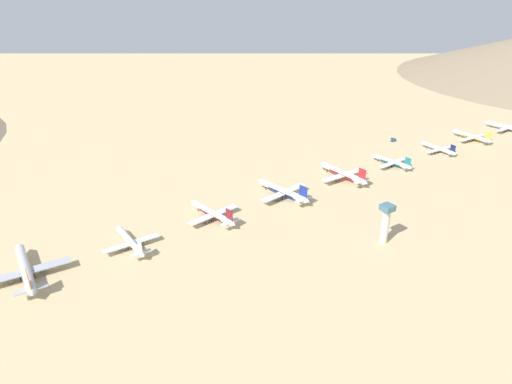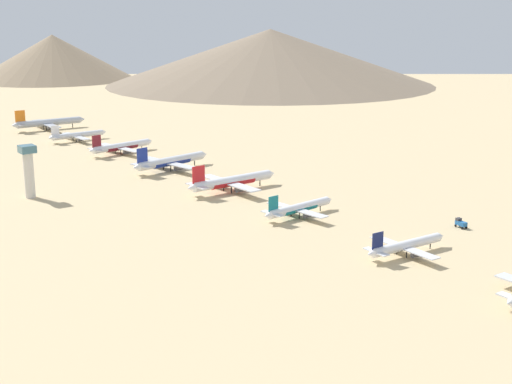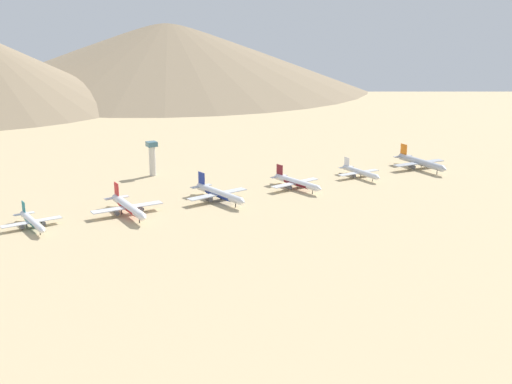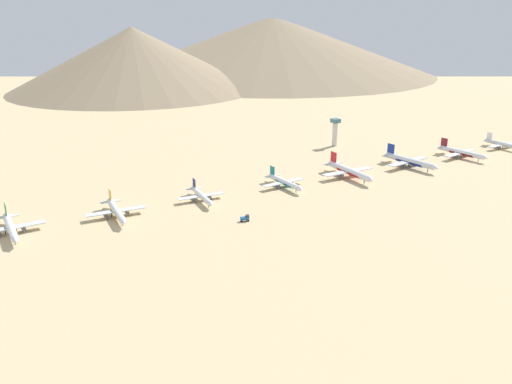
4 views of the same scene
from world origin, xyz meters
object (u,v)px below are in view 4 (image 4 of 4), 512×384
Objects in this scene: parked_jet_2 at (201,196)px; service_truck at (245,218)px; parked_jet_0 at (11,227)px; parked_jet_5 at (410,161)px; parked_jet_7 at (503,144)px; parked_jet_6 at (461,153)px; control_tower at (335,131)px; parked_jet_4 at (349,171)px; parked_jet_3 at (284,182)px; parked_jet_1 at (116,211)px.

parked_jet_2 is 7.24× the size of service_truck.
service_truck is at bearing 13.60° from parked_jet_2.
parked_jet_5 is (-2.08, 296.75, 0.67)m from parked_jet_0.
parked_jet_0 is at bearing -88.78° from parked_jet_7.
control_tower reaches higher than parked_jet_6.
service_truck is (43.01, -108.23, -3.12)m from parked_jet_4.
service_truck is (45.67, -228.96, -2.58)m from parked_jet_6.
parked_jet_5 is at bearing 9.24° from control_tower.
parked_jet_4 is 116.50m from service_truck.
parked_jet_3 is 133.14m from control_tower.
parked_jet_6 is at bearing -85.14° from parked_jet_7.
parked_jet_6 is 1.87× the size of control_tower.
parked_jet_0 is at bearing -108.09° from service_truck.
parked_jet_2 is 0.82× the size of parked_jet_6.
parked_jet_3 is 55.49m from parked_jet_4.
parked_jet_6 is at bearing 90.29° from parked_jet_3.
service_truck is (45.00, 10.88, -1.78)m from parked_jet_2.
parked_jet_3 is at bearing 90.96° from parked_jet_0.
parked_jet_2 is at bearing -63.01° from control_tower.
parked_jet_4 is at bearing -28.40° from control_tower.
parked_jet_4 reaches higher than parked_jet_1.
parked_jet_7 is (-9.44, 355.46, -0.15)m from parked_jet_1.
parked_jet_7 is at bearing 59.18° from control_tower.
parked_jet_1 is at bearing -68.42° from control_tower.
parked_jet_6 is (-0.89, 176.18, 0.64)m from parked_jet_3.
parked_jet_0 is 1.16× the size of parked_jet_2.
service_truck is at bearing -75.45° from parked_jet_5.
parked_jet_0 is at bearing -72.77° from control_tower.
parked_jet_0 is 296.28m from control_tower.
parked_jet_7 is (-8.85, 415.01, -0.31)m from parked_jet_0.
parked_jet_4 is at bearing -88.74° from parked_jet_6.
parked_jet_4 is at bearing 90.60° from parked_jet_1.
parked_jet_1 is 237.22m from parked_jet_5.
control_tower is at bearing 129.65° from parked_jet_3.
parked_jet_2 is at bearing 91.59° from parked_jet_0.
parked_jet_6 is at bearing 90.87° from parked_jet_1.
parked_jet_2 is at bearing -90.20° from parked_jet_3.
parked_jet_6 reaches higher than parked_jet_1.
service_truck is (50.61, -287.16, -2.09)m from parked_jet_7.
parked_jet_5 is at bearing 90.79° from parked_jet_4.
parked_jet_1 reaches higher than service_truck.
control_tower is (-129.47, 154.97, 12.49)m from service_truck.
parked_jet_2 is 0.95× the size of parked_jet_3.
parked_jet_7 is (-4.94, 58.19, -0.49)m from parked_jet_6.
parked_jet_4 is 179.09m from parked_jet_7.
parked_jet_5 reaches higher than parked_jet_1.
parked_jet_1 is at bearing -121.08° from service_truck.
parked_jet_3 is at bearing 91.71° from parked_jet_1.
service_truck is at bearing 58.92° from parked_jet_1.
parked_jet_5 reaches higher than parked_jet_3.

